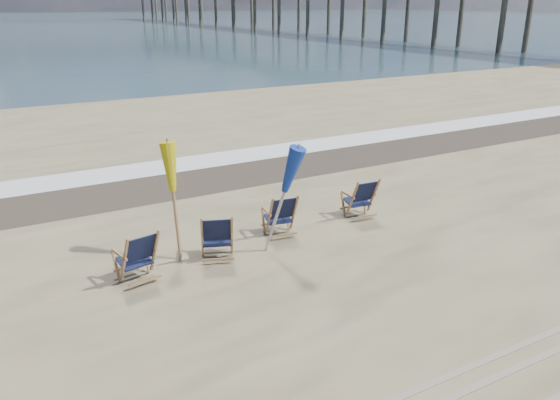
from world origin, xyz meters
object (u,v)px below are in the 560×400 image
(beach_chair_2, at_px, (294,214))
(beach_chair_3, at_px, (374,197))
(umbrella_yellow, at_px, (172,174))
(umbrella_blue, at_px, (280,170))
(beach_chair_1, at_px, (232,237))
(beach_chair_0, at_px, (155,253))

(beach_chair_2, relative_size, beach_chair_3, 0.99)
(umbrella_yellow, relative_size, umbrella_blue, 0.98)
(beach_chair_2, bearing_deg, umbrella_yellow, 3.02)
(beach_chair_1, height_order, beach_chair_3, beach_chair_1)
(beach_chair_2, bearing_deg, umbrella_blue, 50.36)
(beach_chair_1, xyz_separation_m, umbrella_blue, (0.87, -0.16, 1.13))
(beach_chair_2, distance_m, beach_chair_3, 1.96)
(beach_chair_0, bearing_deg, umbrella_blue, 164.69)
(beach_chair_0, bearing_deg, beach_chair_3, 174.25)
(beach_chair_1, xyz_separation_m, beach_chair_3, (3.48, 0.46, -0.00))
(beach_chair_2, distance_m, umbrella_yellow, 2.57)
(umbrella_yellow, height_order, umbrella_blue, umbrella_blue)
(umbrella_yellow, bearing_deg, umbrella_blue, -25.59)
(beach_chair_0, height_order, beach_chair_2, beach_chair_0)
(beach_chair_2, xyz_separation_m, umbrella_blue, (-0.65, -0.59, 1.14))
(beach_chair_1, distance_m, umbrella_yellow, 1.50)
(beach_chair_1, relative_size, beach_chair_3, 1.00)
(beach_chair_3, relative_size, umbrella_blue, 0.44)
(beach_chair_3, distance_m, umbrella_blue, 2.91)
(beach_chair_0, bearing_deg, beach_chair_1, 168.68)
(beach_chair_3, xyz_separation_m, umbrella_yellow, (-4.27, 0.18, 1.10))
(beach_chair_1, bearing_deg, umbrella_yellow, -18.15)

